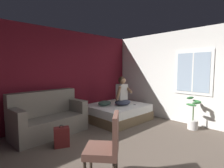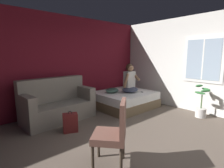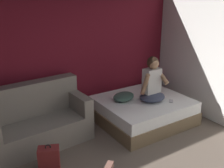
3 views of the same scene
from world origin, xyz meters
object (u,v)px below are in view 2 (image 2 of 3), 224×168
bed (124,100)px  cell_phone (142,92)px  person_seated (130,81)px  backpack (70,123)px  throw_pillow (112,90)px  couch (57,104)px  side_chair (114,131)px  potted_plant (201,106)px

bed → cell_phone: cell_phone is taller
person_seated → bed: bearing=126.6°
backpack → throw_pillow: bearing=20.9°
throw_pillow → person_seated: bearing=-34.8°
person_seated → throw_pillow: bearing=145.2°
couch → side_chair: 2.34m
person_seated → potted_plant: size_ratio=1.03×
person_seated → couch: bearing=167.0°
side_chair → throw_pillow: bearing=48.8°
person_seated → cell_phone: bearing=-40.8°
backpack → cell_phone: cell_phone is taller
side_chair → throw_pillow: (1.88, 2.15, 0.02)m
side_chair → person_seated: size_ratio=1.12×
person_seated → cell_phone: size_ratio=6.08×
couch → backpack: couch is taller
bed → side_chair: size_ratio=1.76×
backpack → potted_plant: bearing=-26.3°
backpack → person_seated: bearing=9.5°
side_chair → cell_phone: 3.07m
cell_phone → potted_plant: potted_plant is taller
throw_pillow → cell_phone: throw_pillow is taller
person_seated → backpack: size_ratio=1.91×
bed → person_seated: (0.09, -0.13, 0.60)m
couch → side_chair: (-0.21, -2.33, 0.14)m
side_chair → backpack: side_chair is taller
person_seated → cell_phone: 0.52m
bed → couch: 2.07m
throw_pillow → potted_plant: (1.18, -2.15, -0.25)m
couch → potted_plant: (2.86, -2.33, -0.09)m
side_chair → potted_plant: 3.08m
backpack → potted_plant: size_ratio=0.54×
throw_pillow → cell_phone: bearing=-37.3°
potted_plant → side_chair: bearing=180.0°
cell_phone → person_seated: bearing=-177.1°
couch → potted_plant: couch is taller
person_seated → backpack: 2.36m
side_chair → person_seated: person_seated is taller
bed → couch: (-2.03, 0.36, 0.16)m
person_seated → cell_phone: person_seated is taller
backpack → cell_phone: bearing=2.8°
couch → backpack: bearing=-97.6°
side_chair → throw_pillow: size_ratio=2.04×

